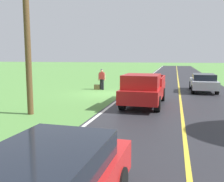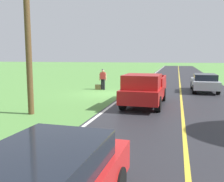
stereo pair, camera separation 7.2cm
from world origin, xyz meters
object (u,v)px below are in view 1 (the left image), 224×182
object	(u,v)px
sedan_near_oncoming	(203,82)
utility_pole_roadside	(27,31)
pickup_truck_passing	(144,89)
hitchhiker_walking	(102,78)
suitcase_carried	(97,87)

from	to	relation	value
sedan_near_oncoming	utility_pole_roadside	world-z (taller)	utility_pole_roadside
pickup_truck_passing	sedan_near_oncoming	xyz separation A→B (m)	(-3.87, -6.91, -0.21)
hitchhiker_walking	sedan_near_oncoming	xyz separation A→B (m)	(-8.11, -0.77, -0.23)
pickup_truck_passing	utility_pole_roadside	world-z (taller)	utility_pole_roadside
pickup_truck_passing	hitchhiker_walking	bearing A→B (deg)	-55.36
pickup_truck_passing	suitcase_carried	bearing A→B (deg)	-52.36
suitcase_carried	sedan_near_oncoming	world-z (taller)	sedan_near_oncoming
sedan_near_oncoming	utility_pole_roadside	bearing A→B (deg)	49.40
suitcase_carried	pickup_truck_passing	size ratio (longest dim) A/B	0.08
hitchhiker_walking	sedan_near_oncoming	distance (m)	8.15
suitcase_carried	pickup_truck_passing	xyz separation A→B (m)	(-4.66, 6.04, 0.75)
suitcase_carried	sedan_near_oncoming	xyz separation A→B (m)	(-8.53, -0.87, 0.54)
suitcase_carried	utility_pole_roadside	world-z (taller)	utility_pole_roadside
suitcase_carried	utility_pole_roadside	distance (m)	10.21
hitchhiker_walking	pickup_truck_passing	bearing A→B (deg)	124.64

